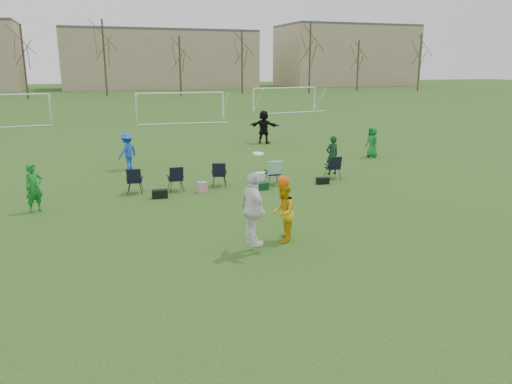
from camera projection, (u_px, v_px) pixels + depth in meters
name	position (u px, v px, depth m)	size (l,w,h in m)	color
ground	(270.00, 267.00, 11.87)	(260.00, 260.00, 0.00)	#224D18
fielder_green_near	(34.00, 188.00, 16.16)	(0.59, 0.39, 1.62)	#157624
fielder_blue	(127.00, 151.00, 22.75)	(1.10, 0.63, 1.70)	blue
fielder_green_far	(372.00, 142.00, 25.90)	(0.77, 0.50, 1.58)	#15772B
fielder_black	(264.00, 127.00, 30.45)	(1.87, 0.59, 2.01)	black
center_contest	(267.00, 210.00, 12.96)	(1.82, 1.61, 2.59)	white
sideline_setup	(249.00, 172.00, 19.89)	(8.87, 1.89, 1.80)	#0E361D
goal_left	(0.00, 101.00, 39.34)	(7.39, 0.76, 2.46)	white
goal_mid	(180.00, 99.00, 41.96)	(7.40, 0.63, 2.46)	white
goal_right	(285.00, 93.00, 51.27)	(7.35, 1.14, 2.46)	white
tree_line	(107.00, 62.00, 74.62)	(110.28, 3.28, 11.40)	#382B21
building_row	(133.00, 58.00, 100.40)	(126.00, 16.00, 13.00)	tan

